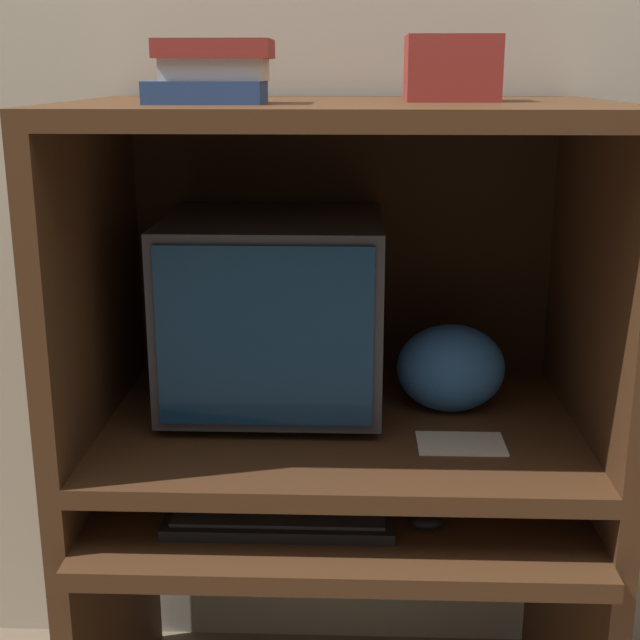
% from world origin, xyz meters
% --- Properties ---
extents(wall_back, '(6.00, 0.06, 2.60)m').
position_xyz_m(wall_back, '(0.00, 0.72, 1.30)').
color(wall_back, beige).
rests_on(wall_back, ground_plane).
extents(desk_base, '(1.01, 0.71, 0.63)m').
position_xyz_m(desk_base, '(0.00, 0.27, 0.39)').
color(desk_base, '#4C2D19').
rests_on(desk_base, ground_plane).
extents(desk_monitor_shelf, '(1.01, 0.66, 0.12)m').
position_xyz_m(desk_monitor_shelf, '(0.00, 0.33, 0.72)').
color(desk_monitor_shelf, '#4C2D19').
rests_on(desk_monitor_shelf, desk_base).
extents(hutch_upper, '(1.01, 0.66, 0.62)m').
position_xyz_m(hutch_upper, '(0.00, 0.36, 1.16)').
color(hutch_upper, '#4C2D19').
rests_on(hutch_upper, desk_monitor_shelf).
extents(crt_monitor, '(0.43, 0.42, 0.39)m').
position_xyz_m(crt_monitor, '(-0.14, 0.41, 0.96)').
color(crt_monitor, '#333338').
rests_on(crt_monitor, desk_monitor_shelf).
extents(keyboard, '(0.42, 0.15, 0.03)m').
position_xyz_m(keyboard, '(-0.11, 0.13, 0.64)').
color(keyboard, black).
rests_on(keyboard, desk_base).
extents(mouse, '(0.06, 0.04, 0.03)m').
position_xyz_m(mouse, '(0.16, 0.12, 0.64)').
color(mouse, black).
rests_on(mouse, desk_base).
extents(snack_bag, '(0.22, 0.16, 0.18)m').
position_xyz_m(snack_bag, '(0.22, 0.39, 0.84)').
color(snack_bag, '#336BB7').
rests_on(snack_bag, desk_monitor_shelf).
extents(book_stack, '(0.21, 0.15, 0.10)m').
position_xyz_m(book_stack, '(-0.22, 0.22, 1.42)').
color(book_stack, navy).
rests_on(book_stack, hutch_upper).
extents(paper_card, '(0.16, 0.11, 0.00)m').
position_xyz_m(paper_card, '(0.23, 0.21, 0.75)').
color(paper_card, beige).
rests_on(paper_card, desk_monitor_shelf).
extents(storage_box, '(0.17, 0.14, 0.12)m').
position_xyz_m(storage_box, '(0.20, 0.35, 1.43)').
color(storage_box, maroon).
rests_on(storage_box, hutch_upper).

